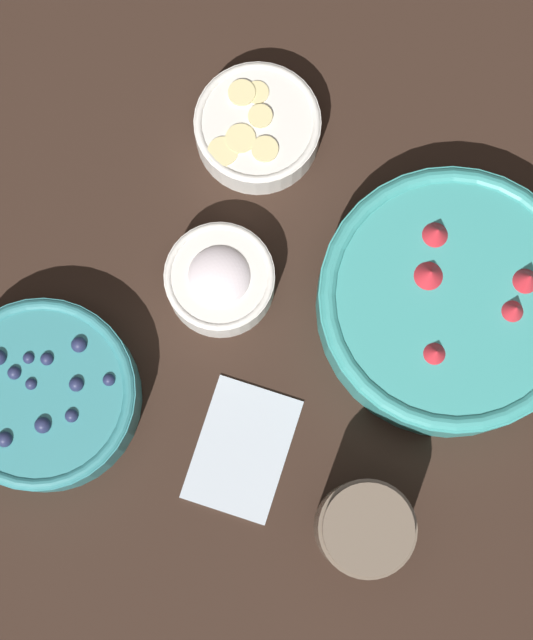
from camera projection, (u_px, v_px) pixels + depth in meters
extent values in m
plane|color=black|center=(329.00, 249.00, 1.12)|extent=(4.00, 4.00, 0.00)
cylinder|color=teal|center=(450.00, 302.00, 1.08)|extent=(0.27, 0.27, 0.06)
torus|color=teal|center=(454.00, 298.00, 1.05)|extent=(0.27, 0.27, 0.02)
cylinder|color=red|center=(452.00, 300.00, 1.06)|extent=(0.21, 0.21, 0.02)
cone|color=red|center=(436.00, 233.00, 1.05)|extent=(0.04, 0.04, 0.03)
cone|color=red|center=(435.00, 353.00, 1.03)|extent=(0.03, 0.03, 0.02)
cone|color=red|center=(513.00, 313.00, 1.04)|extent=(0.03, 0.03, 0.02)
cone|color=red|center=(527.00, 279.00, 1.04)|extent=(0.03, 0.03, 0.03)
cone|color=red|center=(428.00, 277.00, 1.04)|extent=(0.05, 0.05, 0.02)
cylinder|color=teal|center=(44.00, 396.00, 1.06)|extent=(0.19, 0.19, 0.06)
torus|color=teal|center=(39.00, 394.00, 1.04)|extent=(0.19, 0.19, 0.01)
cylinder|color=#23284C|center=(41.00, 394.00, 1.05)|extent=(0.15, 0.15, 0.02)
sphere|color=#23284C|center=(31.00, 384.00, 1.04)|extent=(0.01, 0.01, 0.01)
sphere|color=#23284C|center=(29.00, 358.00, 1.04)|extent=(0.01, 0.01, 0.01)
sphere|color=#23284C|center=(109.00, 380.00, 1.04)|extent=(0.01, 0.01, 0.01)
sphere|color=#23284C|center=(4.00, 439.00, 1.02)|extent=(0.02, 0.02, 0.02)
sphere|color=#23284C|center=(43.00, 425.00, 1.03)|extent=(0.02, 0.02, 0.02)
sphere|color=#23284C|center=(72.00, 416.00, 1.03)|extent=(0.01, 0.01, 0.01)
sphere|color=#23284C|center=(14.00, 373.00, 1.04)|extent=(0.01, 0.01, 0.01)
sphere|color=#23284C|center=(79.00, 345.00, 1.04)|extent=(0.02, 0.02, 0.02)
sphere|color=#23284C|center=(47.00, 359.00, 1.04)|extent=(0.01, 0.01, 0.01)
sphere|color=#23284C|center=(76.00, 384.00, 1.03)|extent=(0.01, 0.01, 0.01)
cylinder|color=silver|center=(258.00, 129.00, 1.12)|extent=(0.13, 0.13, 0.04)
torus|color=silver|center=(257.00, 123.00, 1.10)|extent=(0.13, 0.13, 0.01)
cylinder|color=beige|center=(258.00, 125.00, 1.10)|extent=(0.11, 0.11, 0.01)
cylinder|color=beige|center=(265.00, 149.00, 1.09)|extent=(0.03, 0.03, 0.01)
cylinder|color=beige|center=(242.00, 93.00, 1.10)|extent=(0.03, 0.03, 0.01)
cylinder|color=beige|center=(240.00, 139.00, 1.09)|extent=(0.03, 0.03, 0.00)
cylinder|color=beige|center=(223.00, 152.00, 1.09)|extent=(0.03, 0.03, 0.00)
cylinder|color=beige|center=(260.00, 117.00, 1.10)|extent=(0.03, 0.03, 0.01)
cylinder|color=beige|center=(257.00, 93.00, 1.10)|extent=(0.02, 0.02, 0.00)
cylinder|color=silver|center=(220.00, 281.00, 1.09)|extent=(0.11, 0.11, 0.04)
torus|color=silver|center=(219.00, 276.00, 1.07)|extent=(0.11, 0.11, 0.01)
cylinder|color=silver|center=(220.00, 278.00, 1.07)|extent=(0.09, 0.09, 0.01)
ellipsoid|color=silver|center=(219.00, 276.00, 1.07)|extent=(0.06, 0.06, 0.03)
cylinder|color=brown|center=(363.00, 528.00, 1.02)|extent=(0.09, 0.09, 0.10)
cylinder|color=#512D1E|center=(362.00, 528.00, 1.03)|extent=(0.07, 0.07, 0.07)
cylinder|color=brown|center=(368.00, 529.00, 0.97)|extent=(0.08, 0.08, 0.01)
cube|color=#B2BCC6|center=(246.00, 451.00, 1.08)|extent=(0.14, 0.10, 0.01)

